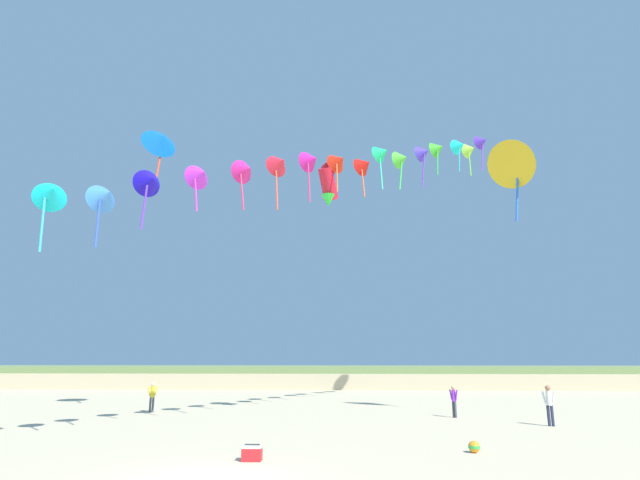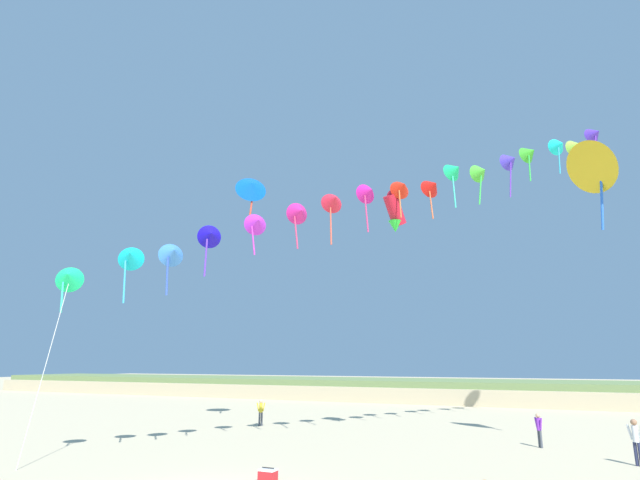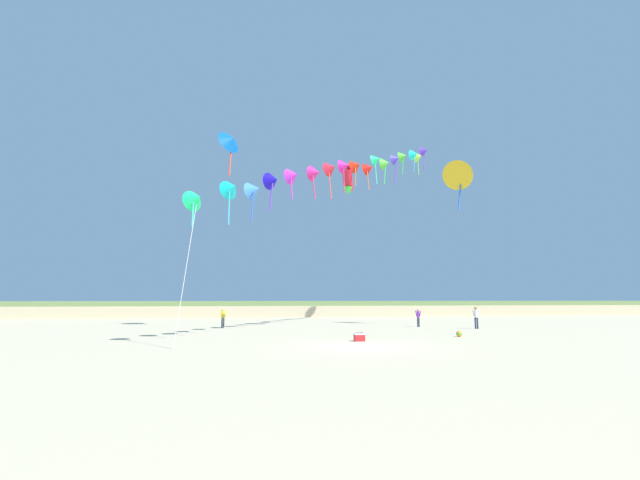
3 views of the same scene
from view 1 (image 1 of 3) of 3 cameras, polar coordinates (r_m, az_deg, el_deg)
name	(u,v)px [view 1 (image 1 of 3)]	position (r m, az deg, el deg)	size (l,w,h in m)	color
dune_ridge	(312,376)	(54.35, -0.94, -15.30)	(120.00, 13.15, 2.04)	#BFAE8B
person_near_left	(152,395)	(30.25, -18.62, -16.43)	(0.54, 0.28, 1.59)	#474C56
person_near_right	(549,402)	(25.25, 24.72, -16.50)	(0.56, 0.38, 1.72)	#282D4C
person_mid_center	(454,399)	(27.20, 15.05, -17.15)	(0.38, 0.47, 1.53)	#474C56
kite_banner_string	(336,162)	(26.69, 1.85, 8.93)	(23.48, 22.53, 19.32)	#1BF181
large_kite_low_lead	(160,140)	(30.29, -17.78, 10.80)	(2.44, 2.37, 4.05)	blue
large_kite_mid_trail	(514,163)	(29.04, 21.31, 8.20)	(3.20, 3.21, 4.59)	yellow
large_kite_high_solo	(328,182)	(27.11, 0.94, 6.61)	(1.30, 1.69, 2.47)	red
beach_cooler	(252,453)	(15.89, -7.78, -22.99)	(0.58, 0.41, 0.46)	red
beach_ball	(474,447)	(17.70, 17.20, -21.64)	(0.36, 0.36, 0.36)	orange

